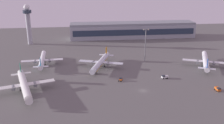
% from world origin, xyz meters
% --- Properties ---
extents(ground_plane, '(416.00, 416.00, 0.00)m').
position_xyz_m(ground_plane, '(0.00, 0.00, 0.00)').
color(ground_plane, '#605E5B').
extents(terminal_building, '(134.60, 22.40, 16.40)m').
position_xyz_m(terminal_building, '(21.23, 136.91, 8.09)').
color(terminal_building, '#9EA3AD').
rests_on(terminal_building, ground).
extents(control_tower, '(8.00, 8.00, 38.60)m').
position_xyz_m(control_tower, '(-85.09, 120.14, 22.30)').
color(control_tower, '#A8A8B2').
rests_on(control_tower, ground).
extents(airplane_far_stand, '(34.34, 43.68, 11.46)m').
position_xyz_m(airplane_far_stand, '(-67.81, 6.77, 4.33)').
color(airplane_far_stand, silver).
rests_on(airplane_far_stand, ground).
extents(airplane_terminal_side, '(31.60, 40.01, 10.85)m').
position_xyz_m(airplane_terminal_side, '(55.68, 36.04, 4.10)').
color(airplane_terminal_side, white).
rests_on(airplane_terminal_side, ground).
extents(airplane_taxiway_distant, '(32.17, 40.86, 10.84)m').
position_xyz_m(airplane_taxiway_distant, '(-21.30, 42.77, 4.10)').
color(airplane_taxiway_distant, silver).
rests_on(airplane_taxiway_distant, ground).
extents(airplane_near_gate, '(30.58, 39.27, 10.07)m').
position_xyz_m(airplane_near_gate, '(-64.26, 54.31, 3.81)').
color(airplane_near_gate, white).
rests_on(airplane_near_gate, ground).
extents(maintenance_van, '(2.06, 4.17, 2.25)m').
position_xyz_m(maintenance_van, '(43.06, -5.28, 1.18)').
color(maintenance_van, '#D85919').
rests_on(maintenance_van, ground).
extents(baggage_tractor, '(4.36, 2.48, 2.25)m').
position_xyz_m(baggage_tractor, '(18.43, 16.75, 1.18)').
color(baggage_tractor, white).
rests_on(baggage_tractor, ground).
extents(pushback_tug, '(3.05, 3.56, 2.05)m').
position_xyz_m(pushback_tug, '(-10.56, 16.09, 1.07)').
color(pushback_tug, '#D85919').
rests_on(pushback_tug, ground).
extents(apron_light_central, '(4.80, 0.90, 25.63)m').
position_xyz_m(apron_light_central, '(14.33, 53.67, 14.66)').
color(apron_light_central, slate).
rests_on(apron_light_central, ground).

